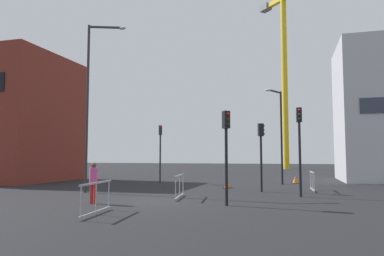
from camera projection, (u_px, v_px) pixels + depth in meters
The scene contains 15 objects.
ground at pixel (161, 200), 15.87m from camera, with size 160.00×160.00×0.00m, color black.
brick_building at pixel (9, 119), 28.79m from camera, with size 8.79×8.10×9.79m.
construction_crane at pixel (285, 58), 55.96m from camera, with size 10.30×10.53×27.31m.
streetlamp_tall at pixel (92, 94), 19.69m from camera, with size 1.99×0.82×9.18m.
streetlamp_short at pixel (279, 128), 25.01m from camera, with size 1.05×1.69×6.48m.
traffic_light_far at pixel (299, 137), 17.43m from camera, with size 0.27×0.38×4.29m.
traffic_light_island at pixel (261, 145), 19.89m from camera, with size 0.39×0.33×3.75m.
traffic_light_median at pixel (160, 144), 26.41m from camera, with size 0.32×0.39×4.20m.
traffic_light_verge at pixel (226, 141), 14.38m from camera, with size 0.36×0.38×3.75m.
pedestrian_walking at pixel (93, 180), 14.83m from camera, with size 0.34×0.34×1.68m.
safety_barrier_mid_span at pixel (96, 198), 11.98m from camera, with size 0.31×2.39×1.08m.
safety_barrier_rear at pixel (180, 186), 16.63m from camera, with size 0.41×2.39×1.08m.
safety_barrier_right_run at pixel (312, 181), 20.11m from camera, with size 0.16×2.17×1.08m.
traffic_cone_orange at pixel (295, 180), 25.84m from camera, with size 0.51×0.51×0.51m.
traffic_cone_by_barrier at pixel (227, 184), 22.12m from camera, with size 0.50×0.50×0.51m.
Camera 1 is at (5.58, -15.13, 1.94)m, focal length 33.79 mm.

